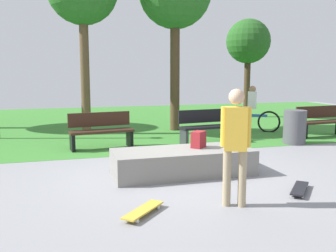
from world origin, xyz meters
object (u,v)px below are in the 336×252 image
park_bench_by_oak (321,121)px  cyclist_on_bicycle (252,112)px  backpack_on_ledge (198,139)px  park_bench_center_lawn (207,126)px  skateboard_spare (300,188)px  park_bench_near_path (101,130)px  skater_performing_trick (236,139)px  skateboard_by_ledge (143,210)px  tree_leaning_ash (248,42)px  concrete_ledge (183,162)px  trash_bin (295,127)px

park_bench_by_oak → cyclist_on_bicycle: size_ratio=1.03×
backpack_on_ledge → park_bench_by_oak: 5.70m
backpack_on_ledge → park_bench_center_lawn: 3.05m
park_bench_center_lawn → skateboard_spare: bearing=-92.2°
backpack_on_ledge → park_bench_near_path: park_bench_near_path is taller
skater_performing_trick → park_bench_center_lawn: size_ratio=1.04×
skater_performing_trick → park_bench_near_path: (-1.41, 4.76, -0.52)m
skateboard_by_ledge → park_bench_near_path: 4.75m
backpack_on_ledge → skateboard_spare: backpack_on_ledge is taller
park_bench_by_oak → skater_performing_trick: bearing=-137.5°
skateboard_spare → tree_leaning_ash: 10.78m
park_bench_near_path → tree_leaning_ash: tree_leaning_ash is taller
cyclist_on_bicycle → park_bench_center_lawn: bearing=-145.8°
concrete_ledge → park_bench_center_lawn: 3.30m
skateboard_by_ledge → tree_leaning_ash: (6.68, 9.75, 3.09)m
skater_performing_trick → park_bench_near_path: 4.99m
backpack_on_ledge → skateboard_spare: bearing=81.9°
skateboard_by_ledge → park_bench_near_path: size_ratio=0.44×
concrete_ledge → park_bench_by_oak: park_bench_by_oak is taller
backpack_on_ledge → skateboard_spare: 2.09m
skater_performing_trick → park_bench_center_lawn: bearing=72.6°
trash_bin → park_bench_center_lawn: bearing=160.8°
skater_performing_trick → skateboard_by_ledge: size_ratio=2.38×
park_bench_near_path → tree_leaning_ash: size_ratio=0.40×
skateboard_by_ledge → trash_bin: size_ratio=0.78×
backpack_on_ledge → skater_performing_trick: size_ratio=0.19×
concrete_ledge → backpack_on_ledge: backpack_on_ledge is taller
park_bench_center_lawn → skater_performing_trick: bearing=-107.4°
concrete_ledge → backpack_on_ledge: bearing=14.7°
skater_performing_trick → cyclist_on_bicycle: 7.14m
concrete_ledge → park_bench_near_path: 3.17m
skateboard_by_ledge → concrete_ledge: bearing=57.2°
tree_leaning_ash → cyclist_on_bicycle: size_ratio=2.60×
skater_performing_trick → skateboard_spare: skater_performing_trick is taller
tree_leaning_ash → trash_bin: 6.66m
park_bench_by_oak → cyclist_on_bicycle: 2.11m
skateboard_by_ledge → park_bench_near_path: bearing=90.7°
skateboard_by_ledge → tree_leaning_ash: size_ratio=0.17×
trash_bin → cyclist_on_bicycle: cyclist_on_bicycle is taller
skateboard_spare → park_bench_near_path: 5.26m
park_bench_center_lawn → cyclist_on_bicycle: size_ratio=1.03×
park_bench_near_path → backpack_on_ledge: bearing=-60.8°
skateboard_by_ledge → skateboard_spare: 2.66m
skater_performing_trick → backpack_on_ledge: bearing=85.0°
backpack_on_ledge → tree_leaning_ash: (5.16, 7.84, 2.52)m
skateboard_spare → park_bench_near_path: bearing=121.1°
park_bench_by_oak → trash_bin: (-1.45, -0.79, -0.02)m
park_bench_near_path → cyclist_on_bicycle: 5.21m
backpack_on_ledge → tree_leaning_ash: size_ratio=0.08×
park_bench_center_lawn → park_bench_by_oak: 3.67m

